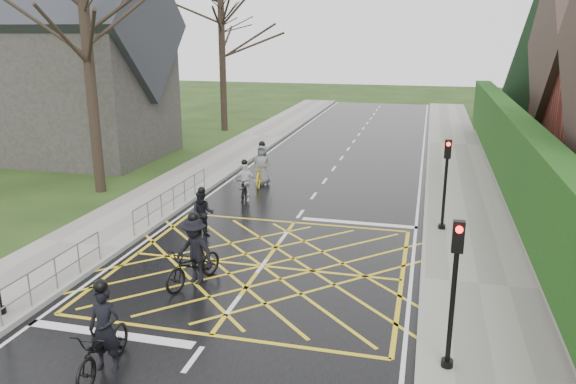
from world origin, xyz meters
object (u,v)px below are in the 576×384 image
at_px(cyclist_rear, 104,342).
at_px(cyclist_lead, 262,170).
at_px(cyclist_back, 202,218).
at_px(cyclist_mid, 194,258).
at_px(cyclist_front, 244,186).

xyz_separation_m(cyclist_rear, cyclist_lead, (-1.07, 14.50, 0.04)).
relative_size(cyclist_back, cyclist_mid, 0.81).
bearing_deg(cyclist_lead, cyclist_mid, -88.49).
bearing_deg(cyclist_rear, cyclist_front, 91.33).
bearing_deg(cyclist_mid, cyclist_lead, 115.49).
relative_size(cyclist_rear, cyclist_front, 1.17).
height_order(cyclist_rear, cyclist_front, cyclist_rear).
bearing_deg(cyclist_lead, cyclist_back, -95.09).
bearing_deg(cyclist_lead, cyclist_front, -94.17).
bearing_deg(cyclist_rear, cyclist_mid, 84.90).
relative_size(cyclist_mid, cyclist_front, 1.24).
height_order(cyclist_mid, cyclist_lead, cyclist_mid).
bearing_deg(cyclist_mid, cyclist_back, 128.13).
height_order(cyclist_rear, cyclist_back, cyclist_rear).
height_order(cyclist_back, cyclist_lead, cyclist_lead).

